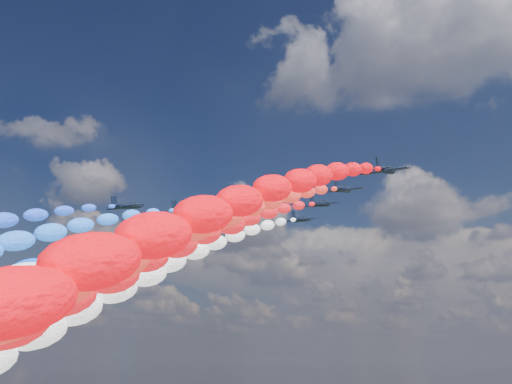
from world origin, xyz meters
The scene contains 14 objects.
jet_0 centered at (-31.11, -5.94, 107.09)m, with size 9.80×13.14×2.90m, color black, non-canonical shape.
jet_1 centered at (-20.83, 4.33, 107.09)m, with size 9.80×13.14×2.90m, color black, non-canonical shape.
jet_2 centered at (-11.90, 15.29, 107.09)m, with size 9.80×13.14×2.90m, color black, non-canonical shape.
trail_2 centered at (-11.90, -39.67, 86.04)m, with size 5.77×104.83×45.36m, color blue, non-canonical shape.
jet_3 centered at (1.14, 11.02, 107.09)m, with size 9.80×13.14×2.90m, color black, non-canonical shape.
trail_3 centered at (1.14, -43.94, 86.04)m, with size 5.77×104.83×45.36m, color white, non-canonical shape.
jet_4 centered at (1.27, 27.93, 107.09)m, with size 9.80×13.14×2.90m, color black, non-canonical shape.
trail_4 centered at (1.27, -27.02, 86.04)m, with size 5.77×104.83×45.36m, color white, non-canonical shape.
jet_5 centered at (12.21, 14.69, 107.09)m, with size 9.80×13.14×2.90m, color black, non-canonical shape.
trail_5 centered at (12.21, -40.26, 86.04)m, with size 5.77×104.83×45.36m, color red, non-canonical shape.
jet_6 centered at (21.67, 4.68, 107.09)m, with size 9.80×13.14×2.90m, color black, non-canonical shape.
trail_6 centered at (21.67, -50.27, 86.04)m, with size 5.77×104.83×45.36m, color red, non-canonical shape.
jet_7 centered at (34.28, -4.83, 107.09)m, with size 9.80×13.14×2.90m, color black, non-canonical shape.
trail_7 centered at (34.28, -59.78, 86.04)m, with size 5.77×104.83×45.36m, color #F00610, non-canonical shape.
Camera 1 is at (66.00, -120.02, 70.27)m, focal length 42.63 mm.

